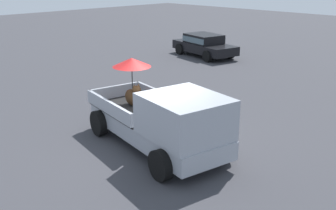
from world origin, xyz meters
The scene contains 3 objects.
ground_plane centered at (0.00, 0.00, 0.00)m, with size 80.00×80.00×0.00m, color #38383D.
pickup_truck_main centered at (0.41, -0.07, 0.97)m, with size 5.30×2.95×2.37m.
parked_sedan_near centered at (-7.63, 11.13, 0.74)m, with size 4.56×2.58×1.33m.
Camera 1 is at (7.97, -7.37, 4.92)m, focal length 42.79 mm.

